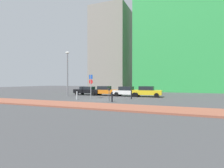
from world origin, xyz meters
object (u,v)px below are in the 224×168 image
at_px(parked_car_black, 88,91).
at_px(parked_car_yellow, 147,91).
at_px(parked_car_orange, 106,91).
at_px(traffic_bollard_near, 131,95).
at_px(street_lamp, 67,70).
at_px(parked_car_white, 127,91).
at_px(traffic_bollard_mid, 77,96).
at_px(traffic_bollard_far, 112,97).
at_px(parking_sign_post, 91,83).
at_px(parking_meter, 109,93).

xyz_separation_m(parked_car_black, parked_car_yellow, (9.79, -0.05, 0.06)).
bearing_deg(parked_car_orange, traffic_bollard_near, -38.13).
relative_size(street_lamp, traffic_bollard_near, 6.21).
xyz_separation_m(parked_car_white, traffic_bollard_mid, (-4.24, -7.00, -0.26)).
height_order(parked_car_white, traffic_bollard_near, parked_car_white).
distance_m(parked_car_orange, parked_car_white, 3.52).
distance_m(parked_car_white, parked_car_yellow, 3.02).
bearing_deg(traffic_bollard_far, parking_sign_post, 146.60).
distance_m(parked_car_white, traffic_bollard_mid, 8.19).
distance_m(parked_car_white, traffic_bollard_far, 7.90).
bearing_deg(traffic_bollard_near, parked_car_yellow, 73.54).
height_order(parked_car_white, street_lamp, street_lamp).
xyz_separation_m(parked_car_white, street_lamp, (-8.32, -3.26, 3.21)).
relative_size(parked_car_white, parked_car_yellow, 0.95).
xyz_separation_m(traffic_bollard_near, traffic_bollard_far, (-1.09, -3.84, 0.00)).
bearing_deg(parked_car_yellow, parked_car_white, -179.87).
relative_size(parked_car_black, traffic_bollard_near, 4.19).
relative_size(parked_car_white, parking_sign_post, 1.29).
distance_m(street_lamp, traffic_bollard_near, 10.74).
relative_size(parking_meter, traffic_bollard_far, 1.38).
relative_size(parking_sign_post, parking_meter, 2.08).
xyz_separation_m(parked_car_yellow, traffic_bollard_near, (-1.19, -4.03, -0.25)).
bearing_deg(street_lamp, traffic_bollard_far, -26.93).
height_order(parked_car_black, parking_sign_post, parking_sign_post).
bearing_deg(traffic_bollard_near, street_lamp, 175.69).
distance_m(parked_car_white, parking_meter, 7.44).
distance_m(parked_car_yellow, traffic_bollard_far, 8.20).
height_order(parked_car_orange, traffic_bollard_far, parked_car_orange).
height_order(parked_car_orange, parked_car_yellow, parked_car_yellow).
relative_size(parking_sign_post, street_lamp, 0.46).
bearing_deg(parking_meter, parked_car_yellow, 69.31).
xyz_separation_m(street_lamp, traffic_bollard_far, (9.06, -4.60, -3.43)).
relative_size(parked_car_white, traffic_bollard_near, 3.71).
bearing_deg(parked_car_white, traffic_bollard_mid, -121.18).
relative_size(parked_car_yellow, parking_sign_post, 1.36).
bearing_deg(parking_sign_post, parking_meter, -32.44).
bearing_deg(street_lamp, parked_car_white, 21.41).
height_order(parked_car_orange, street_lamp, street_lamp).
xyz_separation_m(parking_sign_post, traffic_bollard_far, (4.01, -2.64, -1.42)).
height_order(parking_sign_post, street_lamp, street_lamp).
bearing_deg(traffic_bollard_near, traffic_bollard_mid, -153.86).
bearing_deg(traffic_bollard_mid, traffic_bollard_near, 26.14).
bearing_deg(traffic_bollard_mid, street_lamp, 137.45).
distance_m(parking_meter, street_lamp, 9.96).
bearing_deg(parking_sign_post, parked_car_white, 57.96).
distance_m(parking_sign_post, traffic_bollard_near, 5.43).
bearing_deg(parking_sign_post, parked_car_black, 123.50).
relative_size(parking_meter, street_lamp, 0.22).
bearing_deg(parked_car_yellow, traffic_bollard_far, -106.20).
bearing_deg(traffic_bollard_near, parked_car_black, 154.58).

